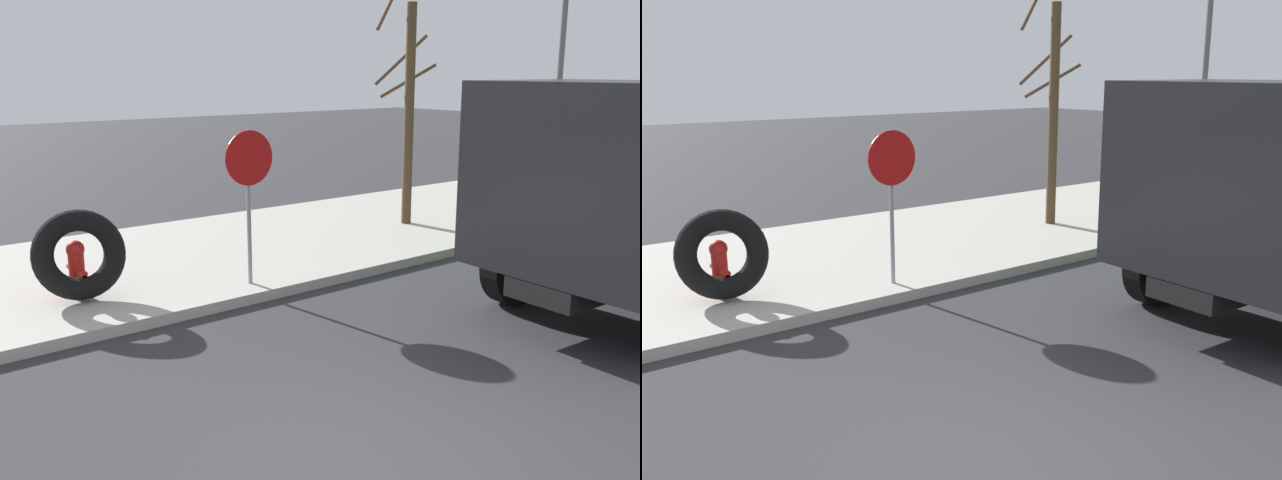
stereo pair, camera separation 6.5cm
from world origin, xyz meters
TOP-DOWN VIEW (x-y plane):
  - ground_plane at (0.00, 0.00)m, footprint 80.00×80.00m
  - sidewalk_curb at (0.00, 6.50)m, footprint 36.00×5.00m
  - fire_hydrant at (-0.24, 5.36)m, footprint 0.24×0.54m
  - loose_tire at (-0.25, 5.22)m, footprint 1.32×0.91m
  - stop_sign at (1.91, 4.43)m, footprint 0.76×0.08m
  - bare_tree at (6.59, 6.01)m, footprint 1.50×0.89m
  - street_light_pole at (9.15, 4.42)m, footprint 0.12×0.12m

SIDE VIEW (x-z plane):
  - ground_plane at x=0.00m, z-range 0.00..0.00m
  - sidewalk_curb at x=0.00m, z-range 0.00..0.15m
  - fire_hydrant at x=-0.24m, z-range 0.18..0.95m
  - loose_tire at x=-0.25m, z-range 0.15..1.38m
  - stop_sign at x=1.91m, z-range 0.57..2.75m
  - bare_tree at x=6.59m, z-range 0.14..4.60m
  - street_light_pole at x=9.15m, z-range 0.15..6.64m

